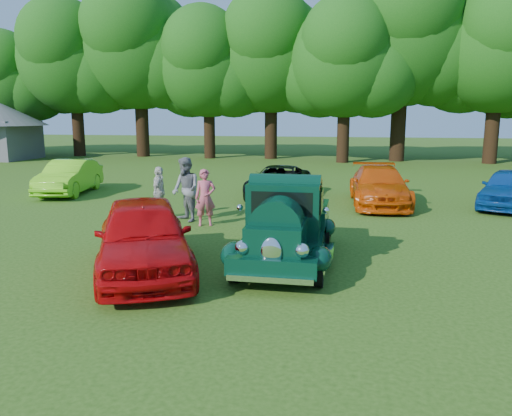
% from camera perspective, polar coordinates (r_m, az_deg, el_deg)
% --- Properties ---
extents(ground, '(120.00, 120.00, 0.00)m').
position_cam_1_polar(ground, '(10.09, 1.29, -6.96)').
color(ground, '#284A11').
rests_on(ground, ground).
extents(hero_pickup, '(2.04, 4.38, 1.71)m').
position_cam_1_polar(hero_pickup, '(10.43, 3.46, -2.16)').
color(hero_pickup, black).
rests_on(hero_pickup, ground).
extents(red_convertible, '(3.38, 4.64, 1.47)m').
position_cam_1_polar(red_convertible, '(9.91, -12.74, -3.15)').
color(red_convertible, '#B70709').
rests_on(red_convertible, ground).
extents(back_car_lime, '(2.04, 4.15, 1.31)m').
position_cam_1_polar(back_car_lime, '(20.67, -20.56, 3.33)').
color(back_car_lime, '#6ACE1B').
rests_on(back_car_lime, ground).
extents(back_car_black, '(2.18, 4.33, 1.18)m').
position_cam_1_polar(back_car_black, '(18.46, 2.63, 2.98)').
color(back_car_black, black).
rests_on(back_car_black, ground).
extents(back_car_orange, '(2.07, 4.60, 1.31)m').
position_cam_1_polar(back_car_orange, '(17.48, 13.90, 2.46)').
color(back_car_orange, '#CE4707').
rests_on(back_car_orange, ground).
extents(back_car_blue, '(2.95, 4.11, 1.30)m').
position_cam_1_polar(back_car_blue, '(18.41, 26.98, 2.00)').
color(back_car_blue, navy).
rests_on(back_car_blue, ground).
extents(spectator_pink, '(0.67, 0.55, 1.58)m').
position_cam_1_polar(spectator_pink, '(13.84, -5.82, 1.19)').
color(spectator_pink, '#BC4D60').
rests_on(spectator_pink, ground).
extents(spectator_grey, '(1.13, 1.13, 1.85)m').
position_cam_1_polar(spectator_grey, '(14.45, -8.03, 2.09)').
color(spectator_grey, slate).
rests_on(spectator_grey, ground).
extents(spectator_white, '(0.47, 0.94, 1.55)m').
position_cam_1_polar(spectator_white, '(15.02, -11.00, 1.74)').
color(spectator_white, beige).
rests_on(spectator_white, ground).
extents(tree_line, '(65.27, 9.84, 12.34)m').
position_cam_1_polar(tree_line, '(34.15, 10.90, 17.15)').
color(tree_line, '#2F1E0F').
rests_on(tree_line, ground).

